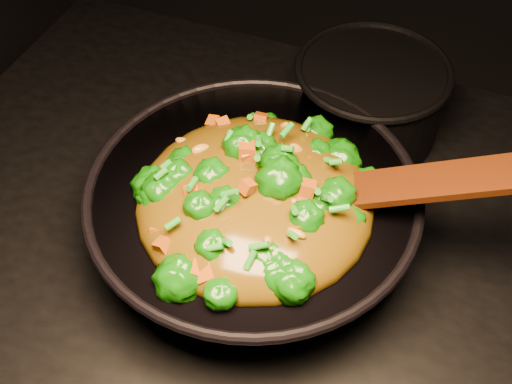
% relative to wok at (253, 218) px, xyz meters
% --- Properties ---
extents(wok, '(0.48, 0.48, 0.11)m').
position_rel_wok_xyz_m(wok, '(0.00, 0.00, 0.00)').
color(wok, black).
rests_on(wok, stovetop).
extents(stir_fry, '(0.31, 0.31, 0.09)m').
position_rel_wok_xyz_m(stir_fry, '(0.01, -0.02, 0.10)').
color(stir_fry, '#115B06').
rests_on(stir_fry, wok).
extents(spatula, '(0.31, 0.10, 0.13)m').
position_rel_wok_xyz_m(spatula, '(0.18, 0.03, 0.11)').
color(spatula, '#3D1509').
rests_on(spatula, wok).
extents(back_pot, '(0.23, 0.23, 0.12)m').
position_rel_wok_xyz_m(back_pot, '(0.08, 0.26, 0.01)').
color(back_pot, black).
rests_on(back_pot, stovetop).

